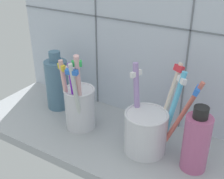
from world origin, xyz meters
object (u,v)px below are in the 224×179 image
toothbrush_cup_right (148,128)px  soap_bottle (196,142)px  toothbrush_cup_left (80,105)px  ceramic_vase (57,83)px

toothbrush_cup_right → soap_bottle: (9.36, -0.72, 0.83)cm
toothbrush_cup_left → soap_bottle: toothbrush_cup_left is taller
toothbrush_cup_right → ceramic_vase: bearing=172.5°
toothbrush_cup_right → soap_bottle: bearing=-4.4°
ceramic_vase → soap_bottle: (34.67, -4.07, -0.64)cm
ceramic_vase → soap_bottle: 34.91cm
toothbrush_cup_left → toothbrush_cup_right: 15.59cm
toothbrush_cup_left → soap_bottle: 24.93cm
toothbrush_cup_left → soap_bottle: bearing=-0.4°
soap_bottle → toothbrush_cup_right: bearing=175.6°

